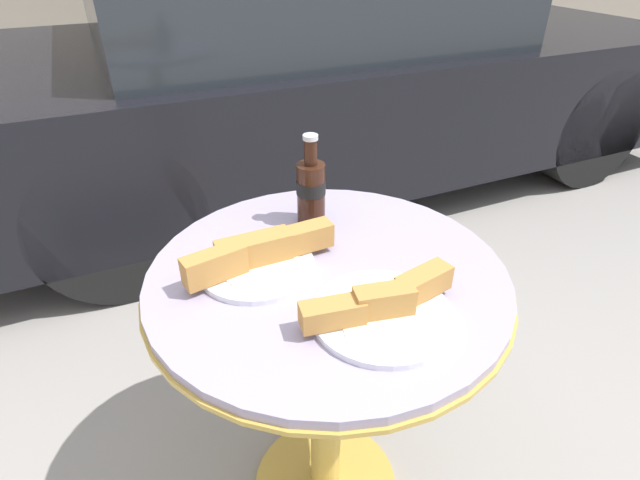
# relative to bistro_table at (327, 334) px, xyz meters

# --- Properties ---
(bistro_table) EXTENTS (0.72, 0.72, 0.73)m
(bistro_table) POSITION_rel_bistro_table_xyz_m (0.00, 0.00, 0.00)
(bistro_table) COLOR gold
(bistro_table) RESTS_ON ground_plane
(cola_bottle_left) EXTENTS (0.06, 0.06, 0.21)m
(cola_bottle_left) POSITION_rel_bistro_table_xyz_m (0.05, 0.19, 0.25)
(cola_bottle_left) COLOR #33190F
(cola_bottle_left) RESTS_ON bistro_table
(lunch_plate_near) EXTENTS (0.29, 0.25, 0.06)m
(lunch_plate_near) POSITION_rel_bistro_table_xyz_m (0.03, -0.16, 0.19)
(lunch_plate_near) COLOR white
(lunch_plate_near) RESTS_ON bistro_table
(lunch_plate_far) EXTENTS (0.31, 0.23, 0.07)m
(lunch_plate_far) POSITION_rel_bistro_table_xyz_m (-0.12, 0.06, 0.20)
(lunch_plate_far) COLOR white
(lunch_plate_far) RESTS_ON bistro_table
(parked_car) EXTENTS (4.06, 1.85, 1.19)m
(parked_car) POSITION_rel_bistro_table_xyz_m (0.86, 1.95, 0.02)
(parked_car) COLOR black
(parked_car) RESTS_ON ground_plane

